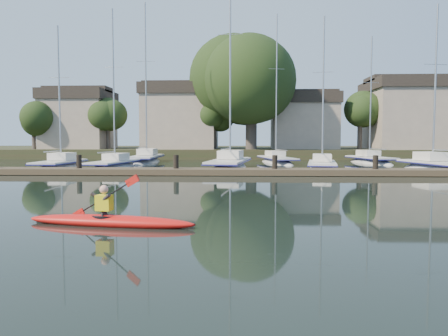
{
  "coord_description": "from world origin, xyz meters",
  "views": [
    {
      "loc": [
        1.03,
        -12.38,
        2.24
      ],
      "look_at": [
        0.41,
        2.61,
        1.2
      ],
      "focal_mm": 35.0,
      "sensor_mm": 36.0,
      "label": 1
    }
  ],
  "objects_px": {
    "sailboat_3": "(322,172)",
    "sailboat_4": "(434,174)",
    "sailboat_1": "(114,171)",
    "kayak": "(109,219)",
    "sailboat_5": "(146,165)",
    "dock": "(225,171)",
    "sailboat_2": "(230,172)",
    "sailboat_6": "(277,165)",
    "sailboat_0": "(60,171)",
    "sailboat_7": "(370,165)"
  },
  "relations": [
    {
      "from": "sailboat_3",
      "to": "sailboat_4",
      "type": "xyz_separation_m",
      "value": [
        7.54,
        -0.4,
        -0.03
      ]
    },
    {
      "from": "sailboat_1",
      "to": "sailboat_4",
      "type": "distance_m",
      "value": 22.59
    },
    {
      "from": "kayak",
      "to": "sailboat_5",
      "type": "xyz_separation_m",
      "value": [
        -5.29,
        28.2,
        -0.37
      ]
    },
    {
      "from": "kayak",
      "to": "sailboat_5",
      "type": "distance_m",
      "value": 28.7
    },
    {
      "from": "dock",
      "to": "sailboat_5",
      "type": "xyz_separation_m",
      "value": [
        -7.65,
        12.73,
        -0.4
      ]
    },
    {
      "from": "sailboat_1",
      "to": "sailboat_4",
      "type": "height_order",
      "value": "sailboat_1"
    },
    {
      "from": "sailboat_2",
      "to": "sailboat_3",
      "type": "distance_m",
      "value": 6.54
    },
    {
      "from": "kayak",
      "to": "sailboat_5",
      "type": "relative_size",
      "value": 0.29
    },
    {
      "from": "sailboat_2",
      "to": "sailboat_5",
      "type": "bearing_deg",
      "value": 142.34
    },
    {
      "from": "sailboat_5",
      "to": "sailboat_6",
      "type": "xyz_separation_m",
      "value": [
        11.75,
        -0.2,
        0.03
      ]
    },
    {
      "from": "sailboat_0",
      "to": "sailboat_7",
      "type": "relative_size",
      "value": 0.93
    },
    {
      "from": "kayak",
      "to": "sailboat_0",
      "type": "bearing_deg",
      "value": 124.73
    },
    {
      "from": "sailboat_0",
      "to": "sailboat_3",
      "type": "height_order",
      "value": "sailboat_3"
    },
    {
      "from": "dock",
      "to": "sailboat_7",
      "type": "height_order",
      "value": "sailboat_7"
    },
    {
      "from": "sailboat_2",
      "to": "sailboat_3",
      "type": "height_order",
      "value": "sailboat_2"
    },
    {
      "from": "sailboat_2",
      "to": "sailboat_5",
      "type": "xyz_separation_m",
      "value": [
        -7.77,
        7.72,
        0.01
      ]
    },
    {
      "from": "sailboat_4",
      "to": "kayak",
      "type": "bearing_deg",
      "value": -140.71
    },
    {
      "from": "sailboat_1",
      "to": "sailboat_3",
      "type": "xyz_separation_m",
      "value": [
        15.01,
        -0.89,
        -0.0
      ]
    },
    {
      "from": "sailboat_0",
      "to": "kayak",
      "type": "bearing_deg",
      "value": -63.64
    },
    {
      "from": "sailboat_6",
      "to": "sailboat_1",
      "type": "bearing_deg",
      "value": -160.85
    },
    {
      "from": "sailboat_5",
      "to": "sailboat_6",
      "type": "relative_size",
      "value": 1.1
    },
    {
      "from": "sailboat_7",
      "to": "sailboat_1",
      "type": "bearing_deg",
      "value": -171.72
    },
    {
      "from": "sailboat_5",
      "to": "sailboat_7",
      "type": "height_order",
      "value": "sailboat_5"
    },
    {
      "from": "sailboat_5",
      "to": "sailboat_6",
      "type": "height_order",
      "value": "sailboat_5"
    },
    {
      "from": "sailboat_5",
      "to": "kayak",
      "type": "bearing_deg",
      "value": -81.06
    },
    {
      "from": "sailboat_3",
      "to": "sailboat_5",
      "type": "distance_m",
      "value": 16.57
    },
    {
      "from": "dock",
      "to": "sailboat_4",
      "type": "height_order",
      "value": "sailboat_4"
    },
    {
      "from": "sailboat_0",
      "to": "sailboat_7",
      "type": "distance_m",
      "value": 25.77
    },
    {
      "from": "sailboat_4",
      "to": "sailboat_6",
      "type": "relative_size",
      "value": 0.88
    },
    {
      "from": "sailboat_2",
      "to": "sailboat_7",
      "type": "relative_size",
      "value": 1.34
    },
    {
      "from": "sailboat_4",
      "to": "sailboat_3",
      "type": "bearing_deg",
      "value": 166.73
    },
    {
      "from": "sailboat_1",
      "to": "sailboat_3",
      "type": "bearing_deg",
      "value": 2.85
    },
    {
      "from": "sailboat_4",
      "to": "sailboat_2",
      "type": "bearing_deg",
      "value": 165.25
    },
    {
      "from": "sailboat_2",
      "to": "sailboat_7",
      "type": "height_order",
      "value": "sailboat_2"
    },
    {
      "from": "sailboat_0",
      "to": "sailboat_7",
      "type": "height_order",
      "value": "sailboat_7"
    },
    {
      "from": "sailboat_0",
      "to": "sailboat_3",
      "type": "distance_m",
      "value": 18.78
    },
    {
      "from": "sailboat_2",
      "to": "sailboat_4",
      "type": "bearing_deg",
      "value": 2.64
    },
    {
      "from": "dock",
      "to": "sailboat_0",
      "type": "xyz_separation_m",
      "value": [
        -12.16,
        4.61,
        -0.39
      ]
    },
    {
      "from": "sailboat_3",
      "to": "sailboat_5",
      "type": "xyz_separation_m",
      "value": [
        -14.27,
        8.42,
        -0.02
      ]
    },
    {
      "from": "sailboat_4",
      "to": "sailboat_7",
      "type": "relative_size",
      "value": 1.02
    },
    {
      "from": "dock",
      "to": "sailboat_1",
      "type": "bearing_deg",
      "value": 148.23
    },
    {
      "from": "sailboat_6",
      "to": "sailboat_2",
      "type": "bearing_deg",
      "value": -129.14
    },
    {
      "from": "sailboat_1",
      "to": "sailboat_2",
      "type": "bearing_deg",
      "value": 4.99
    },
    {
      "from": "sailboat_7",
      "to": "sailboat_6",
      "type": "bearing_deg",
      "value": 169.01
    },
    {
      "from": "kayak",
      "to": "sailboat_3",
      "type": "height_order",
      "value": "sailboat_3"
    },
    {
      "from": "sailboat_6",
      "to": "sailboat_4",
      "type": "bearing_deg",
      "value": -51.82
    },
    {
      "from": "kayak",
      "to": "sailboat_0",
      "type": "height_order",
      "value": "sailboat_0"
    },
    {
      "from": "kayak",
      "to": "sailboat_3",
      "type": "distance_m",
      "value": 21.73
    },
    {
      "from": "kayak",
      "to": "sailboat_7",
      "type": "distance_m",
      "value": 31.67
    },
    {
      "from": "sailboat_2",
      "to": "sailboat_6",
      "type": "height_order",
      "value": "sailboat_2"
    }
  ]
}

